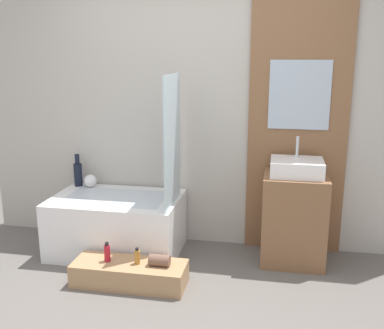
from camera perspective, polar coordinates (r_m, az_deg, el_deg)
The scene contains 12 objects.
wall_tiled_back at distance 4.12m, azimuth 1.11°, elevation 7.42°, with size 4.20×0.06×2.60m, color #B7B2A8.
wall_wood_accent at distance 4.01m, azimuth 13.39°, elevation 6.97°, with size 0.86×0.04×2.60m.
bathtub at distance 4.15m, azimuth -9.50°, elevation -7.51°, with size 1.14×0.73×0.52m.
glass_shower_screen at distance 3.71m, azimuth -2.53°, elevation 3.02°, with size 0.01×0.55×1.09m, color silver.
wooden_step_bench at distance 3.65m, azimuth -7.93°, elevation -13.55°, with size 0.89×0.32×0.18m, color #A87F56.
vanity_cabinet at distance 3.98m, azimuth 12.79°, elevation -6.71°, with size 0.53×0.47×0.78m, color brown.
sink at distance 3.84m, azimuth 13.15°, elevation -0.34°, with size 0.43×0.36×0.31m.
vase_tall_dark at distance 4.46m, azimuth -14.28°, elevation -1.05°, with size 0.08×0.08×0.31m.
vase_round_light at distance 4.40m, azimuth -12.78°, elevation -2.05°, with size 0.12×0.12×0.12m, color white.
bottle_soap_primary at distance 3.63m, azimuth -10.72°, elevation -10.95°, with size 0.05×0.05×0.16m.
bottle_soap_secondary at distance 3.56m, azimuth -6.97°, elevation -11.54°, with size 0.04×0.04×0.13m.
towel_roll at distance 3.52m, azimuth -4.15°, elevation -12.03°, with size 0.09×0.09×0.16m, color brown.
Camera 1 is at (0.69, -2.45, 1.76)m, focal length 42.00 mm.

